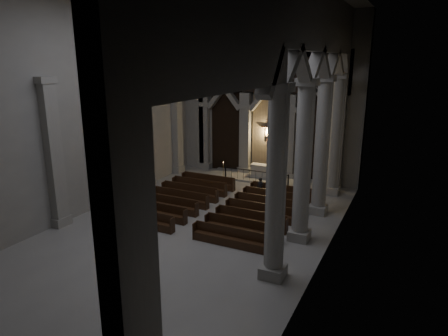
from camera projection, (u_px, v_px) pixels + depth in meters
name	position (u px, v px, depth m)	size (l,w,h in m)	color
room	(187.00, 86.00, 19.31)	(24.00, 24.10, 12.00)	#9B9993
sanctuary_wall	(268.00, 90.00, 29.57)	(14.00, 0.77, 12.00)	#9A9790
right_arcade	(306.00, 83.00, 18.07)	(1.00, 24.00, 12.00)	#9A9790
left_pilasters	(128.00, 137.00, 26.17)	(0.60, 13.00, 8.03)	#9A9790
sanctuary_step	(261.00, 178.00, 30.48)	(8.50, 2.60, 0.15)	#9A9790
altar	(263.00, 171.00, 30.47)	(1.87, 0.75, 0.95)	#BEB6A7
altar_rail	(256.00, 175.00, 29.27)	(5.03, 0.09, 0.99)	black
candle_stand_left	(223.00, 175.00, 30.10)	(0.24, 0.24, 1.45)	olive
candle_stand_right	(296.00, 185.00, 27.88)	(0.21, 0.21, 1.26)	olive
pews	(217.00, 206.00, 23.98)	(9.50, 8.11, 0.91)	black
worshipper	(260.00, 187.00, 26.43)	(0.47, 0.31, 1.30)	black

